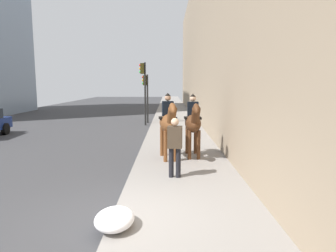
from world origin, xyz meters
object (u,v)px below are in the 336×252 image
at_px(mounted_horse_far, 193,122).
at_px(traffic_light_near_curb, 144,84).
at_px(pedestrian_greeting, 175,144).
at_px(mounted_horse_near, 168,122).
at_px(traffic_light_far_curb, 146,90).

height_order(mounted_horse_far, traffic_light_near_curb, traffic_light_near_curb).
distance_m(mounted_horse_far, pedestrian_greeting, 2.56).
relative_size(mounted_horse_near, traffic_light_near_curb, 0.56).
relative_size(mounted_horse_near, mounted_horse_far, 1.02).
bearing_deg(traffic_light_far_curb, pedestrian_greeting, -172.40).
xyz_separation_m(mounted_horse_near, mounted_horse_far, (0.32, -0.89, -0.03)).
height_order(mounted_horse_far, pedestrian_greeting, mounted_horse_far).
bearing_deg(traffic_light_far_curb, traffic_light_near_curb, 177.27).
bearing_deg(mounted_horse_near, traffic_light_near_curb, -179.49).
bearing_deg(mounted_horse_far, pedestrian_greeting, -18.08).
distance_m(pedestrian_greeting, traffic_light_far_curb, 13.20).
relative_size(pedestrian_greeting, traffic_light_far_curb, 0.50).
bearing_deg(mounted_horse_near, traffic_light_far_curb, 179.17).
bearing_deg(traffic_light_near_curb, pedestrian_greeting, -171.35).
xyz_separation_m(mounted_horse_near, traffic_light_near_curb, (9.69, 1.62, 1.35)).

